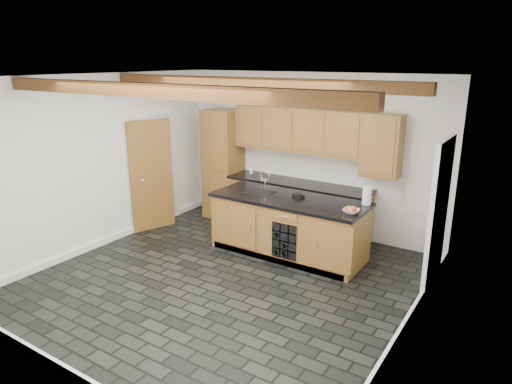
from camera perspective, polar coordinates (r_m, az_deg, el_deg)
ground at (r=6.61m, az=-3.92°, el=-10.88°), size 5.00×5.00×0.00m
room_shell at (r=6.53m, az=-1.99°, el=3.12°), size 5.01×5.00×5.00m
back_cabinetry at (r=8.21m, az=3.21°, el=1.96°), size 3.65×0.62×2.20m
island at (r=7.25m, az=4.07°, el=-4.30°), size 2.48×0.96×0.93m
faucet at (r=7.40m, az=0.56°, el=0.25°), size 0.45×0.40×0.34m
kitchen_scale at (r=7.17m, az=5.30°, el=-0.43°), size 0.22×0.17×0.06m
fruit_bowl at (r=6.55m, az=11.80°, el=-2.35°), size 0.25×0.25×0.06m
fruit_cluster at (r=6.54m, az=11.81°, el=-2.10°), size 0.16×0.17×0.07m
paper_towel at (r=6.96m, az=13.69°, el=-0.45°), size 0.13×0.13×0.27m
mug at (r=8.59m, az=-0.60°, el=2.60°), size 0.13×0.13×0.09m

